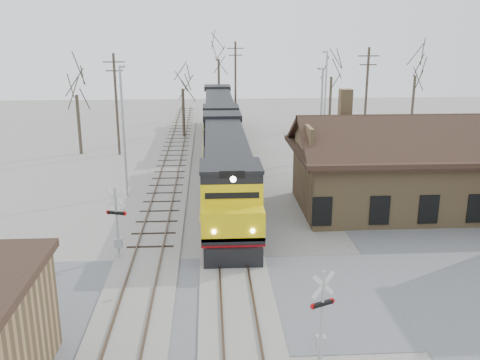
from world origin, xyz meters
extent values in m
plane|color=#A9A399|center=(0.00, 0.00, 0.00)|extent=(140.00, 140.00, 0.00)
cube|color=#5C5C60|center=(0.00, 0.00, 0.01)|extent=(60.00, 9.00, 0.03)
cube|color=#A9A399|center=(0.00, 15.00, 0.06)|extent=(3.40, 90.00, 0.12)
cube|color=#473323|center=(-0.72, 15.00, 0.17)|extent=(0.08, 90.00, 0.14)
cube|color=#473323|center=(0.72, 15.00, 0.17)|extent=(0.08, 90.00, 0.14)
cube|color=#A9A399|center=(-4.50, 15.00, 0.06)|extent=(3.40, 90.00, 0.12)
cube|color=#473323|center=(-5.22, 15.00, 0.17)|extent=(0.08, 90.00, 0.14)
cube|color=#473323|center=(-3.78, 15.00, 0.17)|extent=(0.08, 90.00, 0.14)
cube|color=olive|center=(12.00, 12.00, 2.00)|extent=(14.00, 8.00, 4.00)
cube|color=black|center=(12.00, 12.00, 4.10)|extent=(15.20, 9.20, 0.30)
cube|color=black|center=(12.00, 9.70, 5.10)|extent=(15.00, 4.71, 2.66)
cube|color=black|center=(12.00, 14.30, 5.10)|extent=(15.00, 4.71, 2.66)
cube|color=olive|center=(8.00, 13.50, 6.80)|extent=(0.80, 0.80, 2.20)
cube|color=black|center=(0.00, 7.00, 0.59)|extent=(2.70, 4.31, 1.08)
cube|color=black|center=(0.00, 21.02, 0.59)|extent=(2.70, 4.31, 1.08)
cube|color=black|center=(0.00, 14.01, 1.46)|extent=(3.24, 21.57, 0.38)
cube|color=maroon|center=(0.00, 14.01, 1.22)|extent=(3.26, 21.57, 0.13)
cube|color=black|center=(0.00, 15.36, 3.13)|extent=(2.80, 15.64, 3.02)
cube|color=black|center=(0.00, 6.03, 3.13)|extent=(3.24, 3.02, 3.02)
cube|color=yellow|center=(0.00, 4.19, 2.21)|extent=(3.24, 1.94, 1.51)
cube|color=black|center=(0.00, 3.12, 0.59)|extent=(3.02, 0.25, 1.08)
cylinder|color=#FFF2CC|center=(0.00, 3.20, 4.75)|extent=(0.30, 0.10, 0.30)
cube|color=black|center=(0.00, 29.07, 0.59)|extent=(2.70, 4.31, 1.08)
cube|color=black|center=(0.00, 43.09, 0.59)|extent=(2.70, 4.31, 1.08)
cube|color=black|center=(0.00, 36.08, 1.46)|extent=(3.24, 21.57, 0.38)
cube|color=maroon|center=(0.00, 36.08, 1.22)|extent=(3.26, 21.57, 0.13)
cube|color=black|center=(0.00, 37.43, 3.13)|extent=(2.80, 15.64, 3.02)
cube|color=black|center=(0.00, 28.10, 3.13)|extent=(3.24, 3.02, 3.02)
cube|color=black|center=(0.00, 26.26, 2.21)|extent=(3.24, 1.94, 1.51)
cube|color=black|center=(0.00, 25.19, 0.59)|extent=(3.02, 0.25, 1.08)
cylinder|color=#A5A8AD|center=(2.81, -4.83, 1.82)|extent=(0.13, 0.13, 3.65)
cube|color=silver|center=(2.81, -4.83, 3.10)|extent=(0.88, 0.44, 0.95)
cube|color=silver|center=(2.81, -4.83, 3.10)|extent=(0.88, 0.44, 0.95)
cube|color=black|center=(2.81, -4.83, 2.37)|extent=(0.81, 0.48, 0.14)
cylinder|color=#B20C0C|center=(2.44, -5.00, 2.37)|extent=(0.23, 0.16, 0.22)
cylinder|color=#B20C0C|center=(3.18, -4.65, 2.37)|extent=(0.23, 0.16, 0.22)
cube|color=#A5A8AD|center=(2.81, -4.83, 0.82)|extent=(0.36, 0.27, 0.46)
cylinder|color=#A5A8AD|center=(-6.01, 4.82, 1.98)|extent=(0.14, 0.14, 3.96)
cube|color=silver|center=(-6.01, 4.82, 3.36)|extent=(1.01, 0.33, 1.04)
cube|color=silver|center=(-6.01, 4.82, 3.36)|extent=(1.01, 0.33, 1.04)
cube|color=black|center=(-6.01, 4.82, 2.57)|extent=(0.90, 0.39, 0.15)
cylinder|color=#B20C0C|center=(-5.59, 4.69, 2.57)|extent=(0.25, 0.14, 0.24)
cylinder|color=#B20C0C|center=(-6.44, 4.94, 2.57)|extent=(0.25, 0.14, 0.24)
cube|color=#A5A8AD|center=(-6.01, 4.82, 0.89)|extent=(0.40, 0.30, 0.49)
cylinder|color=#A5A8AD|center=(-7.17, 15.97, 4.66)|extent=(0.18, 0.18, 9.32)
cylinder|color=#A5A8AD|center=(-7.17, 16.87, 9.22)|extent=(0.12, 1.80, 0.12)
cube|color=#A5A8AD|center=(-7.17, 17.67, 9.12)|extent=(0.25, 0.50, 0.12)
cylinder|color=#A5A8AD|center=(8.46, 23.16, 4.28)|extent=(0.18, 0.18, 8.56)
cylinder|color=#A5A8AD|center=(8.46, 24.06, 8.46)|extent=(0.12, 1.80, 0.12)
cube|color=#A5A8AD|center=(8.46, 24.86, 8.36)|extent=(0.25, 0.50, 0.12)
cylinder|color=#A5A8AD|center=(11.03, 33.46, 4.76)|extent=(0.18, 0.18, 9.51)
cylinder|color=#A5A8AD|center=(11.03, 34.36, 9.41)|extent=(0.12, 1.80, 0.12)
cube|color=#A5A8AD|center=(11.03, 35.16, 9.31)|extent=(0.25, 0.50, 0.12)
cylinder|color=#382D23|center=(-9.79, 29.20, 4.78)|extent=(0.24, 0.24, 9.55)
cube|color=#382D23|center=(-9.79, 29.20, 8.75)|extent=(2.00, 0.10, 0.10)
cube|color=#382D23|center=(-9.79, 29.20, 7.95)|extent=(1.60, 0.10, 0.10)
cylinder|color=#382D23|center=(2.14, 42.76, 5.12)|extent=(0.24, 0.24, 10.24)
cube|color=#382D23|center=(2.14, 42.76, 9.44)|extent=(2.00, 0.10, 0.10)
cube|color=#382D23|center=(2.14, 42.76, 8.64)|extent=(1.60, 0.10, 0.10)
cylinder|color=#382D23|center=(13.82, 28.36, 5.03)|extent=(0.24, 0.24, 10.07)
cube|color=#382D23|center=(13.82, 28.36, 9.27)|extent=(2.00, 0.10, 0.10)
cube|color=#382D23|center=(13.82, 28.36, 8.47)|extent=(1.60, 0.10, 0.10)
cylinder|color=#382D23|center=(-13.55, 29.73, 2.84)|extent=(0.32, 0.32, 5.68)
cylinder|color=#382D23|center=(-3.90, 37.22, 2.69)|extent=(0.32, 0.32, 5.38)
cylinder|color=#382D23|center=(0.32, 50.81, 3.88)|extent=(0.32, 0.32, 7.76)
cylinder|color=#382D23|center=(13.66, 42.50, 3.06)|extent=(0.32, 0.32, 6.11)
cylinder|color=#382D23|center=(22.28, 38.28, 3.29)|extent=(0.32, 0.32, 6.58)
camera|label=1|loc=(-1.15, -21.70, 11.87)|focal=40.00mm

